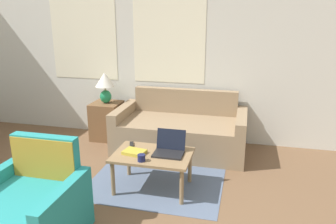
{
  "coord_description": "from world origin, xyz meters",
  "views": [
    {
      "loc": [
        1.78,
        -1.24,
        1.91
      ],
      "look_at": [
        0.86,
        2.52,
        0.75
      ],
      "focal_mm": 35.0,
      "sensor_mm": 36.0,
      "label": 1
    }
  ],
  "objects_px": {
    "couch": "(181,132)",
    "table_lamp": "(105,84)",
    "armchair": "(31,211)",
    "laptop": "(169,148)",
    "cup_navy": "(141,158)",
    "book_red": "(134,152)",
    "tv_remote": "(132,145)",
    "coffee_table": "(153,158)"
  },
  "relations": [
    {
      "from": "couch",
      "to": "tv_remote",
      "type": "xyz_separation_m",
      "value": [
        -0.39,
        -1.01,
        0.17
      ]
    },
    {
      "from": "book_red",
      "to": "armchair",
      "type": "bearing_deg",
      "value": -119.66
    },
    {
      "from": "cup_navy",
      "to": "book_red",
      "type": "xyz_separation_m",
      "value": [
        -0.14,
        0.17,
        -0.02
      ]
    },
    {
      "from": "book_red",
      "to": "tv_remote",
      "type": "distance_m",
      "value": 0.24
    },
    {
      "from": "book_red",
      "to": "tv_remote",
      "type": "xyz_separation_m",
      "value": [
        -0.11,
        0.22,
        -0.01
      ]
    },
    {
      "from": "cup_navy",
      "to": "tv_remote",
      "type": "bearing_deg",
      "value": 122.84
    },
    {
      "from": "couch",
      "to": "table_lamp",
      "type": "xyz_separation_m",
      "value": [
        -1.22,
        0.16,
        0.62
      ]
    },
    {
      "from": "couch",
      "to": "table_lamp",
      "type": "height_order",
      "value": "table_lamp"
    },
    {
      "from": "cup_navy",
      "to": "armchair",
      "type": "bearing_deg",
      "value": -129.84
    },
    {
      "from": "cup_navy",
      "to": "table_lamp",
      "type": "bearing_deg",
      "value": 124.87
    },
    {
      "from": "armchair",
      "to": "coffee_table",
      "type": "distance_m",
      "value": 1.34
    },
    {
      "from": "table_lamp",
      "to": "book_red",
      "type": "relative_size",
      "value": 1.82
    },
    {
      "from": "table_lamp",
      "to": "book_red",
      "type": "distance_m",
      "value": 1.74
    },
    {
      "from": "coffee_table",
      "to": "cup_navy",
      "type": "bearing_deg",
      "value": -106.31
    },
    {
      "from": "couch",
      "to": "book_red",
      "type": "xyz_separation_m",
      "value": [
        -0.28,
        -1.23,
        0.17
      ]
    },
    {
      "from": "coffee_table",
      "to": "cup_navy",
      "type": "relative_size",
      "value": 10.44
    },
    {
      "from": "cup_navy",
      "to": "tv_remote",
      "type": "relative_size",
      "value": 0.53
    },
    {
      "from": "table_lamp",
      "to": "cup_navy",
      "type": "xyz_separation_m",
      "value": [
        1.08,
        -1.55,
        -0.42
      ]
    },
    {
      "from": "cup_navy",
      "to": "coffee_table",
      "type": "bearing_deg",
      "value": 73.69
    },
    {
      "from": "laptop",
      "to": "cup_navy",
      "type": "distance_m",
      "value": 0.36
    },
    {
      "from": "laptop",
      "to": "cup_navy",
      "type": "height_order",
      "value": "laptop"
    },
    {
      "from": "tv_remote",
      "to": "table_lamp",
      "type": "bearing_deg",
      "value": 125.51
    },
    {
      "from": "coffee_table",
      "to": "couch",
      "type": "bearing_deg",
      "value": 86.18
    },
    {
      "from": "couch",
      "to": "table_lamp",
      "type": "distance_m",
      "value": 1.38
    },
    {
      "from": "coffee_table",
      "to": "tv_remote",
      "type": "distance_m",
      "value": 0.36
    },
    {
      "from": "armchair",
      "to": "laptop",
      "type": "height_order",
      "value": "armchair"
    },
    {
      "from": "cup_navy",
      "to": "book_red",
      "type": "relative_size",
      "value": 0.31
    },
    {
      "from": "armchair",
      "to": "cup_navy",
      "type": "height_order",
      "value": "armchair"
    },
    {
      "from": "coffee_table",
      "to": "book_red",
      "type": "height_order",
      "value": "book_red"
    },
    {
      "from": "table_lamp",
      "to": "laptop",
      "type": "height_order",
      "value": "table_lamp"
    },
    {
      "from": "coffee_table",
      "to": "cup_navy",
      "type": "xyz_separation_m",
      "value": [
        -0.06,
        -0.21,
        0.09
      ]
    },
    {
      "from": "coffee_table",
      "to": "book_red",
      "type": "relative_size",
      "value": 3.27
    },
    {
      "from": "coffee_table",
      "to": "laptop",
      "type": "height_order",
      "value": "laptop"
    },
    {
      "from": "couch",
      "to": "cup_navy",
      "type": "relative_size",
      "value": 22.35
    },
    {
      "from": "table_lamp",
      "to": "laptop",
      "type": "xyz_separation_m",
      "value": [
        1.32,
        -1.28,
        -0.4
      ]
    },
    {
      "from": "armchair",
      "to": "table_lamp",
      "type": "height_order",
      "value": "table_lamp"
    },
    {
      "from": "armchair",
      "to": "coffee_table",
      "type": "bearing_deg",
      "value": 53.87
    },
    {
      "from": "armchair",
      "to": "coffee_table",
      "type": "relative_size",
      "value": 1.0
    },
    {
      "from": "table_lamp",
      "to": "cup_navy",
      "type": "bearing_deg",
      "value": -55.13
    },
    {
      "from": "couch",
      "to": "coffee_table",
      "type": "distance_m",
      "value": 1.19
    },
    {
      "from": "cup_navy",
      "to": "book_red",
      "type": "distance_m",
      "value": 0.22
    },
    {
      "from": "coffee_table",
      "to": "cup_navy",
      "type": "height_order",
      "value": "cup_navy"
    }
  ]
}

